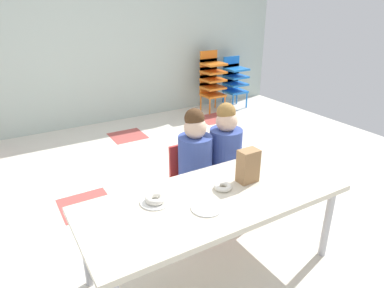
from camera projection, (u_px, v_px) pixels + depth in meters
The scene contains 12 objects.
ground_plane at pixel (154, 217), 2.84m from camera, with size 6.58×5.06×0.02m.
back_wall at pixel (66, 34), 4.35m from camera, with size 6.58×0.10×2.48m, color #B2C1B7.
craft_table at pixel (214, 203), 2.09m from camera, with size 1.63×0.68×0.56m.
seated_child_near_camera at pixel (194, 155), 2.62m from camera, with size 0.32×0.31×0.92m.
seated_child_middle_seat at pixel (225, 147), 2.75m from camera, with size 0.32×0.32×0.92m.
kid_chair_orange_stack at pixel (212, 78), 5.28m from camera, with size 0.32×0.30×0.92m.
kid_chair_blue_stack at pixel (234, 79), 5.51m from camera, with size 0.32×0.30×0.80m.
paper_bag_brown at pixel (248, 166), 2.19m from camera, with size 0.13×0.09×0.22m, color #9E754C.
paper_plate_near_edge at pixel (156, 202), 2.00m from camera, with size 0.18×0.18×0.01m, color white.
paper_plate_center_table at pixel (207, 208), 1.94m from camera, with size 0.18×0.18×0.01m, color white.
donut_powdered_on_plate at pixel (155, 199), 1.99m from camera, with size 0.12×0.12×0.04m, color white.
donut_powdered_loose at pixel (223, 187), 2.14m from camera, with size 0.11×0.11×0.03m, color white.
Camera 1 is at (-0.95, -2.20, 1.66)m, focal length 32.08 mm.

